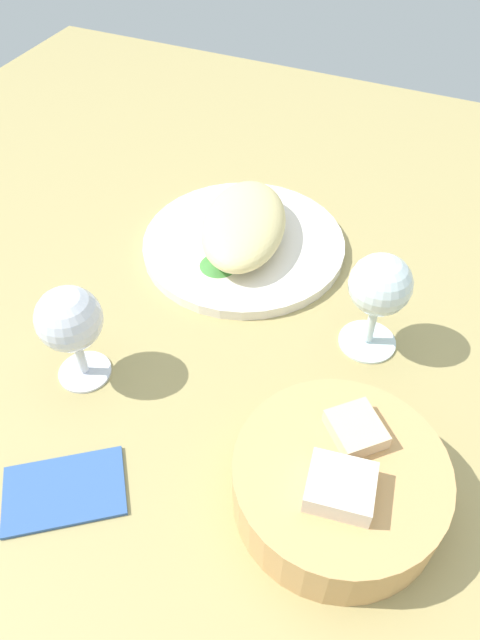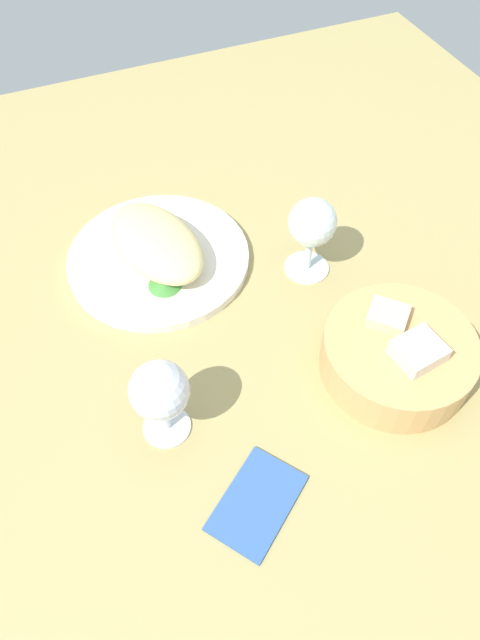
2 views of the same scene
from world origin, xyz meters
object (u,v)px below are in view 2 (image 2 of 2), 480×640
Objects in this scene: bread_basket at (398,354)px; folded_napkin at (257,502)px; wine_glass_far at (312,226)px; wine_glass_near at (160,393)px; plate at (159,258)px.

bread_basket is 24.96cm from folded_napkin.
wine_glass_far reaches higher than folded_napkin.
bread_basket is at bearing 83.96° from wine_glass_near.
wine_glass_far is 36.37cm from folded_napkin.
bread_basket is 1.70× the size of folded_napkin.
folded_napkin is (38.48, -1.24, -0.30)cm from plate.
bread_basket is 29.67cm from wine_glass_near.
plate is 1.41× the size of bread_basket.
plate is 2.23× the size of wine_glass_near.
folded_napkin is (12.46, 6.12, -7.52)cm from wine_glass_near.
plate is 2.14× the size of wine_glass_far.
folded_napkin is (9.39, -22.98, -2.64)cm from bread_basket.
wine_glass_near reaches higher than plate.
wine_glass_far is (9.52, 19.34, 7.52)cm from plate.
wine_glass_near is at bearing 80.14° from folded_napkin.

